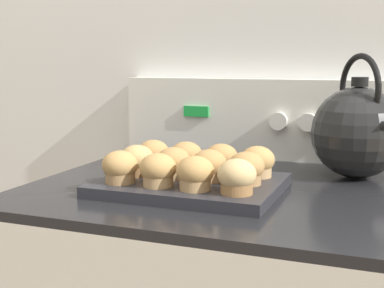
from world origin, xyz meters
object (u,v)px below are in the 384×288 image
at_px(muffin_r2_c0, 153,155).
at_px(muffin_r2_c2, 220,159).
at_px(muffin_r2_c1, 186,157).
at_px(muffin_r1_c0, 137,161).
at_px(muffin_pan, 191,185).
at_px(muffin_r1_c1, 173,163).
at_px(muffin_r1_c3, 246,169).
at_px(tea_kettle, 358,131).
at_px(muffin_r0_c0, 120,167).
at_px(muffin_r2_c3, 257,162).
at_px(muffin_r0_c3, 237,177).
at_px(muffin_r0_c1, 158,171).
at_px(muffin_r0_c2, 197,174).
at_px(muffin_r1_c2, 210,166).

height_order(muffin_r2_c0, muffin_r2_c2, same).
xyz_separation_m(muffin_r2_c0, muffin_r2_c1, (0.07, 0.00, 0.00)).
bearing_deg(muffin_r1_c0, muffin_r2_c1, 45.44).
height_order(muffin_pan, muffin_r1_c1, muffin_r1_c1).
relative_size(muffin_r1_c3, tea_kettle, 0.26).
relative_size(muffin_r2_c1, tea_kettle, 0.26).
relative_size(muffin_r1_c1, tea_kettle, 0.26).
height_order(muffin_r0_c0, muffin_r2_c1, same).
bearing_deg(muffin_r2_c3, muffin_r0_c3, -89.66).
height_order(muffin_r0_c1, muffin_r2_c2, same).
bearing_deg(muffin_r2_c2, muffin_r0_c2, -88.41).
bearing_deg(muffin_r0_c3, muffin_r2_c2, 117.79).
distance_m(muffin_r1_c3, muffin_r2_c3, 0.07).
xyz_separation_m(muffin_r1_c0, muffin_r2_c2, (0.15, 0.08, 0.00)).
xyz_separation_m(muffin_r0_c1, muffin_r0_c2, (0.08, -0.00, 0.00)).
xyz_separation_m(muffin_r0_c2, muffin_r2_c1, (-0.08, 0.15, 0.00)).
bearing_deg(muffin_r1_c2, muffin_r2_c3, 44.56).
distance_m(muffin_r0_c0, muffin_r0_c1, 0.08).
height_order(muffin_r0_c0, muffin_r1_c0, same).
height_order(muffin_pan, muffin_r0_c3, muffin_r0_c3).
bearing_deg(muffin_r0_c3, tea_kettle, 60.77).
bearing_deg(muffin_r2_c2, muffin_r2_c1, 179.07).
height_order(muffin_r0_c1, muffin_r2_c1, same).
bearing_deg(muffin_pan, muffin_r1_c2, 0.71).
distance_m(muffin_r2_c3, tea_kettle, 0.25).
height_order(muffin_r0_c2, muffin_r1_c2, same).
height_order(muffin_r0_c3, muffin_r1_c1, same).
bearing_deg(muffin_r1_c0, muffin_r2_c2, 26.49).
xyz_separation_m(muffin_r0_c3, muffin_r1_c1, (-0.15, 0.07, 0.00)).
xyz_separation_m(muffin_r0_c0, muffin_r2_c3, (0.23, 0.15, 0.00)).
height_order(muffin_r1_c0, muffin_r1_c1, same).
distance_m(muffin_r0_c3, muffin_r2_c2, 0.17).
bearing_deg(muffin_r0_c0, muffin_r1_c0, 90.97).
bearing_deg(muffin_r2_c1, muffin_r1_c3, -26.31).
bearing_deg(muffin_r1_c1, tea_kettle, 36.21).
distance_m(muffin_pan, muffin_r2_c1, 0.10).
xyz_separation_m(muffin_r0_c3, muffin_r2_c3, (-0.00, 0.15, 0.00)).
distance_m(muffin_pan, muffin_r2_c3, 0.14).
relative_size(muffin_r0_c3, muffin_r2_c3, 1.00).
bearing_deg(muffin_pan, muffin_r0_c1, -116.00).
bearing_deg(tea_kettle, muffin_r1_c2, -136.32).
height_order(muffin_r0_c3, muffin_r2_c3, same).
bearing_deg(muffin_r2_c1, muffin_r0_c3, -44.21).
distance_m(muffin_r0_c0, muffin_r2_c0, 0.15).
xyz_separation_m(muffin_pan, muffin_r1_c2, (0.04, 0.00, 0.04)).
xyz_separation_m(muffin_r1_c0, muffin_r1_c1, (0.08, 0.00, 0.00)).
bearing_deg(muffin_r0_c3, muffin_r1_c1, 153.73).
bearing_deg(muffin_r1_c3, muffin_r1_c0, -179.40).
relative_size(muffin_r0_c1, muffin_r1_c2, 1.00).
distance_m(muffin_r0_c0, muffin_r2_c3, 0.27).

